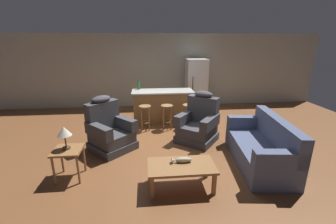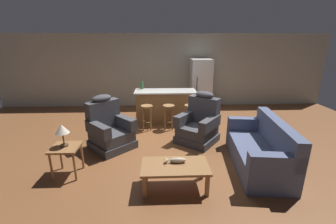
% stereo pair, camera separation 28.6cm
% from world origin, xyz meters
% --- Properties ---
extents(ground_plane, '(12.00, 12.00, 0.00)m').
position_xyz_m(ground_plane, '(0.00, 0.00, 0.00)').
color(ground_plane, brown).
extents(back_wall, '(12.00, 0.05, 2.60)m').
position_xyz_m(back_wall, '(0.00, 3.12, 1.30)').
color(back_wall, '#B2B2A3').
rests_on(back_wall, ground_plane).
extents(coffee_table, '(1.10, 0.60, 0.42)m').
position_xyz_m(coffee_table, '(0.06, -1.92, 0.36)').
color(coffee_table, olive).
rests_on(coffee_table, ground_plane).
extents(fish_figurine, '(0.34, 0.10, 0.10)m').
position_xyz_m(fish_figurine, '(0.07, -1.84, 0.46)').
color(fish_figurine, '#4C3823').
rests_on(fish_figurine, coffee_table).
extents(couch, '(1.05, 1.98, 0.94)m').
position_xyz_m(couch, '(1.76, -1.31, 0.34)').
color(couch, '#4C5675').
rests_on(couch, ground_plane).
extents(recliner_near_lamp, '(1.19, 1.19, 1.20)m').
position_xyz_m(recliner_near_lamp, '(-1.33, -0.34, 0.42)').
color(recliner_near_lamp, '#3D3D42').
rests_on(recliner_near_lamp, ground_plane).
extents(recliner_near_island, '(1.18, 1.18, 1.20)m').
position_xyz_m(recliner_near_island, '(0.77, -0.10, 0.42)').
color(recliner_near_island, '#3D3D42').
rests_on(recliner_near_island, ground_plane).
extents(end_table, '(0.48, 0.48, 0.56)m').
position_xyz_m(end_table, '(-1.87, -1.45, 0.46)').
color(end_table, olive).
rests_on(end_table, ground_plane).
extents(table_lamp, '(0.24, 0.24, 0.41)m').
position_xyz_m(table_lamp, '(-1.89, -1.43, 0.87)').
color(table_lamp, '#4C3823').
rests_on(table_lamp, end_table).
extents(kitchen_island, '(1.80, 0.70, 0.95)m').
position_xyz_m(kitchen_island, '(0.00, 1.35, 0.48)').
color(kitchen_island, olive).
rests_on(kitchen_island, ground_plane).
extents(bar_stool_left, '(0.32, 0.32, 0.68)m').
position_xyz_m(bar_stool_left, '(-0.53, 0.72, 0.47)').
color(bar_stool_left, olive).
rests_on(bar_stool_left, ground_plane).
extents(bar_stool_middle, '(0.32, 0.32, 0.68)m').
position_xyz_m(bar_stool_middle, '(0.07, 0.72, 0.47)').
color(bar_stool_middle, olive).
rests_on(bar_stool_middle, ground_plane).
extents(bar_stool_right, '(0.32, 0.32, 0.68)m').
position_xyz_m(bar_stool_right, '(0.66, 0.72, 0.47)').
color(bar_stool_right, olive).
rests_on(bar_stool_right, ground_plane).
extents(refrigerator, '(0.70, 0.69, 1.76)m').
position_xyz_m(refrigerator, '(1.27, 2.55, 0.88)').
color(refrigerator, white).
rests_on(refrigerator, ground_plane).
extents(bottle_tall_green, '(0.09, 0.09, 0.31)m').
position_xyz_m(bottle_tall_green, '(-0.70, 1.61, 1.07)').
color(bottle_tall_green, '#2D6B38').
rests_on(bottle_tall_green, kitchen_island).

